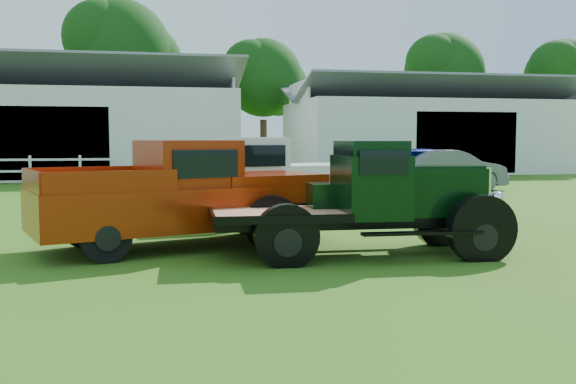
{
  "coord_description": "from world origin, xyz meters",
  "views": [
    {
      "loc": [
        -1.74,
        -8.37,
        1.85
      ],
      "look_at": [
        0.2,
        1.2,
        1.05
      ],
      "focal_mm": 40.0,
      "sensor_mm": 36.0,
      "label": 1
    }
  ],
  "objects": [
    {
      "name": "ground",
      "position": [
        0.0,
        0.0,
        0.0
      ],
      "size": [
        120.0,
        120.0,
        0.0
      ],
      "primitive_type": "plane",
      "color": "#3F6315"
    },
    {
      "name": "shed_left",
      "position": [
        -7.0,
        26.0,
        2.8
      ],
      "size": [
        18.8,
        10.2,
        5.6
      ],
      "primitive_type": null,
      "color": "silver",
      "rests_on": "ground"
    },
    {
      "name": "shed_right",
      "position": [
        14.0,
        27.0,
        2.6
      ],
      "size": [
        16.8,
        9.2,
        5.2
      ],
      "primitive_type": null,
      "color": "silver",
      "rests_on": "ground"
    },
    {
      "name": "fence_rail",
      "position": [
        -8.0,
        20.0,
        0.6
      ],
      "size": [
        14.2,
        0.16,
        1.2
      ],
      "primitive_type": null,
      "color": "white",
      "rests_on": "ground"
    },
    {
      "name": "tree_b",
      "position": [
        -4.0,
        34.0,
        5.75
      ],
      "size": [
        6.9,
        6.9,
        11.5
      ],
      "primitive_type": null,
      "color": "black",
      "rests_on": "ground"
    },
    {
      "name": "tree_c",
      "position": [
        5.0,
        33.0,
        4.5
      ],
      "size": [
        5.4,
        5.4,
        9.0
      ],
      "primitive_type": null,
      "color": "black",
      "rests_on": "ground"
    },
    {
      "name": "tree_d",
      "position": [
        18.0,
        34.0,
        5.0
      ],
      "size": [
        6.0,
        6.0,
        10.0
      ],
      "primitive_type": null,
      "color": "black",
      "rests_on": "ground"
    },
    {
      "name": "tree_e",
      "position": [
        26.0,
        32.0,
        4.75
      ],
      "size": [
        5.7,
        5.7,
        9.5
      ],
      "primitive_type": null,
      "color": "black",
      "rests_on": "ground"
    },
    {
      "name": "vintage_flatbed",
      "position": [
        1.47,
        1.34,
        0.91
      ],
      "size": [
        4.68,
        1.98,
        1.83
      ],
      "primitive_type": null,
      "rotation": [
        0.0,
        0.0,
        -0.03
      ],
      "color": "black",
      "rests_on": "ground"
    },
    {
      "name": "red_pickup",
      "position": [
        -1.35,
        2.77,
        0.94
      ],
      "size": [
        5.49,
        3.48,
        1.87
      ],
      "primitive_type": null,
      "rotation": [
        0.0,
        0.0,
        0.32
      ],
      "color": "maroon",
      "rests_on": "ground"
    },
    {
      "name": "white_pickup",
      "position": [
        0.21,
        6.21,
        0.93
      ],
      "size": [
        5.33,
        2.82,
        1.86
      ],
      "primitive_type": null,
      "rotation": [
        0.0,
        0.0,
        0.18
      ],
      "color": "silver",
      "rests_on": "ground"
    },
    {
      "name": "misc_car_blue",
      "position": [
        7.67,
        13.38,
        0.83
      ],
      "size": [
        5.19,
        3.06,
        1.66
      ],
      "primitive_type": "imported",
      "rotation": [
        0.0,
        0.0,
        1.81
      ],
      "color": "navy",
      "rests_on": "ground"
    },
    {
      "name": "misc_car_grey",
      "position": [
        8.44,
        13.1,
        0.74
      ],
      "size": [
        4.76,
        2.62,
        1.49
      ],
      "primitive_type": "imported",
      "rotation": [
        0.0,
        0.0,
        1.82
      ],
      "color": "#585858",
      "rests_on": "ground"
    }
  ]
}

